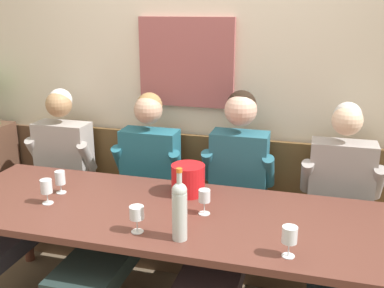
{
  "coord_description": "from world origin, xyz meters",
  "views": [
    {
      "loc": [
        0.78,
        -2.07,
        1.86
      ],
      "look_at": [
        0.09,
        0.44,
        1.05
      ],
      "focal_mm": 41.6,
      "sensor_mm": 36.0,
      "label": 1
    }
  ],
  "objects_px": {
    "person_left_seat": "(341,229)",
    "person_center_right_seat": "(130,203)",
    "person_center_left_seat": "(229,207)",
    "person_right_seat": "(37,192)",
    "wine_bottle_green_tall": "(180,209)",
    "ice_bucket": "(188,179)",
    "wine_glass_center_front": "(137,214)",
    "wine_glass_by_bottle": "(46,188)",
    "wine_glass_left_end": "(290,236)",
    "wall_bench": "(195,226)",
    "wine_glass_mid_right": "(60,179)",
    "wine_glass_right_end": "(204,197)",
    "dining_table": "(162,221)"
  },
  "relations": [
    {
      "from": "person_left_seat",
      "to": "wine_glass_left_end",
      "type": "relative_size",
      "value": 8.73
    },
    {
      "from": "wine_bottle_green_tall",
      "to": "wine_glass_left_end",
      "type": "height_order",
      "value": "wine_bottle_green_tall"
    },
    {
      "from": "person_left_seat",
      "to": "ice_bucket",
      "type": "relative_size",
      "value": 6.39
    },
    {
      "from": "person_center_right_seat",
      "to": "wine_glass_left_end",
      "type": "bearing_deg",
      "value": -30.68
    },
    {
      "from": "wine_bottle_green_tall",
      "to": "wine_glass_mid_right",
      "type": "height_order",
      "value": "wine_bottle_green_tall"
    },
    {
      "from": "wine_glass_left_end",
      "to": "wine_glass_mid_right",
      "type": "bearing_deg",
      "value": 165.16
    },
    {
      "from": "person_center_left_seat",
      "to": "wine_glass_left_end",
      "type": "height_order",
      "value": "person_center_left_seat"
    },
    {
      "from": "wine_glass_mid_right",
      "to": "wine_glass_right_end",
      "type": "xyz_separation_m",
      "value": [
        0.93,
        -0.05,
        0.01
      ]
    },
    {
      "from": "person_left_seat",
      "to": "wine_glass_mid_right",
      "type": "distance_m",
      "value": 1.72
    },
    {
      "from": "person_center_left_seat",
      "to": "person_left_seat",
      "type": "xyz_separation_m",
      "value": [
        0.68,
        -0.03,
        -0.04
      ]
    },
    {
      "from": "wall_bench",
      "to": "wine_glass_left_end",
      "type": "height_order",
      "value": "wall_bench"
    },
    {
      "from": "person_center_right_seat",
      "to": "person_center_left_seat",
      "type": "xyz_separation_m",
      "value": [
        0.66,
        0.03,
        0.04
      ]
    },
    {
      "from": "dining_table",
      "to": "person_center_left_seat",
      "type": "distance_m",
      "value": 0.47
    },
    {
      "from": "person_right_seat",
      "to": "wine_bottle_green_tall",
      "type": "relative_size",
      "value": 3.52
    },
    {
      "from": "ice_bucket",
      "to": "wall_bench",
      "type": "bearing_deg",
      "value": 100.19
    },
    {
      "from": "person_left_seat",
      "to": "person_center_right_seat",
      "type": "bearing_deg",
      "value": 179.78
    },
    {
      "from": "dining_table",
      "to": "wine_glass_mid_right",
      "type": "distance_m",
      "value": 0.7
    },
    {
      "from": "wine_glass_center_front",
      "to": "wine_glass_by_bottle",
      "type": "relative_size",
      "value": 0.96
    },
    {
      "from": "person_center_left_seat",
      "to": "wine_glass_right_end",
      "type": "relative_size",
      "value": 9.22
    },
    {
      "from": "person_center_right_seat",
      "to": "wine_glass_right_end",
      "type": "distance_m",
      "value": 0.7
    },
    {
      "from": "person_center_right_seat",
      "to": "ice_bucket",
      "type": "height_order",
      "value": "person_center_right_seat"
    },
    {
      "from": "dining_table",
      "to": "wine_glass_by_bottle",
      "type": "distance_m",
      "value": 0.7
    },
    {
      "from": "wall_bench",
      "to": "person_center_right_seat",
      "type": "relative_size",
      "value": 2.16
    },
    {
      "from": "wine_glass_mid_right",
      "to": "wine_glass_by_bottle",
      "type": "height_order",
      "value": "wine_glass_by_bottle"
    },
    {
      "from": "person_center_left_seat",
      "to": "wine_glass_by_bottle",
      "type": "xyz_separation_m",
      "value": [
        -1.0,
        -0.44,
        0.2
      ]
    },
    {
      "from": "person_center_left_seat",
      "to": "wine_glass_left_end",
      "type": "xyz_separation_m",
      "value": [
        0.4,
        -0.66,
        0.21
      ]
    },
    {
      "from": "person_center_right_seat",
      "to": "wine_bottle_green_tall",
      "type": "xyz_separation_m",
      "value": [
        0.53,
        -0.61,
        0.3
      ]
    },
    {
      "from": "person_center_left_seat",
      "to": "person_right_seat",
      "type": "bearing_deg",
      "value": -178.78
    },
    {
      "from": "person_center_left_seat",
      "to": "wine_bottle_green_tall",
      "type": "distance_m",
      "value": 0.7
    },
    {
      "from": "wine_glass_center_front",
      "to": "wine_glass_by_bottle",
      "type": "height_order",
      "value": "wine_glass_by_bottle"
    },
    {
      "from": "wine_bottle_green_tall",
      "to": "person_center_left_seat",
      "type": "bearing_deg",
      "value": 78.63
    },
    {
      "from": "wine_glass_right_end",
      "to": "person_left_seat",
      "type": "bearing_deg",
      "value": 21.61
    },
    {
      "from": "wine_glass_mid_right",
      "to": "person_center_right_seat",
      "type": "bearing_deg",
      "value": 36.4
    },
    {
      "from": "wall_bench",
      "to": "person_center_right_seat",
      "type": "height_order",
      "value": "person_center_right_seat"
    },
    {
      "from": "wine_glass_center_front",
      "to": "wine_glass_by_bottle",
      "type": "bearing_deg",
      "value": 164.08
    },
    {
      "from": "dining_table",
      "to": "person_left_seat",
      "type": "xyz_separation_m",
      "value": [
        1.0,
        0.31,
        -0.07
      ]
    },
    {
      "from": "wine_glass_mid_right",
      "to": "wine_glass_right_end",
      "type": "height_order",
      "value": "wine_glass_right_end"
    },
    {
      "from": "person_left_seat",
      "to": "wine_glass_left_end",
      "type": "xyz_separation_m",
      "value": [
        -0.27,
        -0.62,
        0.25
      ]
    },
    {
      "from": "wine_glass_center_front",
      "to": "person_center_left_seat",
      "type": "bearing_deg",
      "value": 60.15
    },
    {
      "from": "ice_bucket",
      "to": "wine_glass_center_front",
      "type": "height_order",
      "value": "ice_bucket"
    },
    {
      "from": "person_left_seat",
      "to": "wine_glass_by_bottle",
      "type": "bearing_deg",
      "value": -166.23
    },
    {
      "from": "wall_bench",
      "to": "wine_glass_right_end",
      "type": "xyz_separation_m",
      "value": [
        0.25,
        -0.7,
        0.57
      ]
    },
    {
      "from": "wall_bench",
      "to": "wine_bottle_green_tall",
      "type": "height_order",
      "value": "wine_bottle_green_tall"
    },
    {
      "from": "wine_glass_right_end",
      "to": "wine_glass_center_front",
      "type": "distance_m",
      "value": 0.41
    },
    {
      "from": "person_right_seat",
      "to": "person_center_right_seat",
      "type": "height_order",
      "value": "person_center_right_seat"
    },
    {
      "from": "wall_bench",
      "to": "wine_glass_mid_right",
      "type": "bearing_deg",
      "value": -136.09
    },
    {
      "from": "wine_glass_left_end",
      "to": "wine_glass_right_end",
      "type": "bearing_deg",
      "value": 145.95
    },
    {
      "from": "wine_glass_by_bottle",
      "to": "wine_glass_left_end",
      "type": "bearing_deg",
      "value": -8.68
    },
    {
      "from": "wine_glass_by_bottle",
      "to": "dining_table",
      "type": "bearing_deg",
      "value": 8.28
    },
    {
      "from": "dining_table",
      "to": "person_center_right_seat",
      "type": "bearing_deg",
      "value": 136.41
    }
  ]
}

